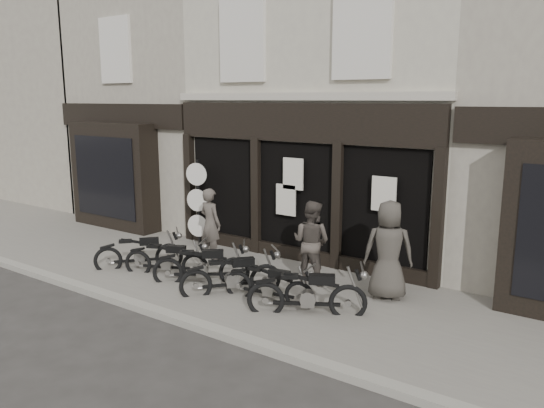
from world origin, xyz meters
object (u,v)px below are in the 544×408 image
Objects in this scene: motorcycle_1 at (167,263)px; motorcycle_3 at (232,279)px; man_right at (389,250)px; man_centre at (311,242)px; motorcycle_2 at (202,269)px; man_left at (210,224)px; motorcycle_4 at (270,288)px; advert_sign_post at (198,207)px; motorcycle_0 at (140,256)px; motorcycle_5 at (308,298)px.

motorcycle_3 is at bearing -25.88° from motorcycle_1.
man_centre is at bearing -22.67° from man_right.
motorcycle_2 is 1.02× the size of man_left.
man_left is (-2.76, 1.42, 0.63)m from motorcycle_4.
man_centre is (2.92, 1.39, 0.63)m from motorcycle_1.
motorcycle_1 is 3.29m from man_centre.
man_left is (-0.95, 1.36, 0.60)m from motorcycle_2.
advert_sign_post is at bearing -30.82° from man_right.
advert_sign_post is (-0.97, 2.09, 0.81)m from motorcycle_1.
motorcycle_4 is 1.09× the size of man_centre.
man_centre is 0.91× the size of man_right.
motorcycle_0 is 0.93× the size of man_centre.
motorcycle_1 is at bearing -6.92° from man_right.
motorcycle_0 is 0.89m from motorcycle_1.
advert_sign_post is at bearing 125.46° from motorcycle_5.
advert_sign_post reaches higher than man_right.
motorcycle_5 is 1.83m from man_centre.
advert_sign_post reaches higher than motorcycle_1.
man_left reaches higher than motorcycle_3.
motorcycle_1 is 0.96× the size of motorcycle_4.
motorcycle_4 is 0.97× the size of motorcycle_5.
man_right is 5.64m from advert_sign_post.
motorcycle_3 is (2.83, -0.07, 0.01)m from motorcycle_0.
motorcycle_3 is 3.71m from advert_sign_post.
motorcycle_1 is at bearing -47.73° from motorcycle_0.
motorcycle_4 is 0.99× the size of man_right.
motorcycle_1 is 1.08× the size of motorcycle_3.
man_right is at bearing -171.62° from man_left.
motorcycle_0 is at bearing 149.17° from motorcycle_5.
advert_sign_post reaches higher than man_centre.
man_centre is at bearing 6.63° from motorcycle_3.
motorcycle_2 reaches higher than motorcycle_4.
motorcycle_0 is 2.25m from advert_sign_post.
motorcycle_0 is 1.90m from motorcycle_2.
motorcycle_5 is at bearing 36.43° from man_right.
man_left is at bearing 89.02° from motorcycle_2.
motorcycle_3 reaches higher than motorcycle_4.
man_right is at bearing -6.53° from motorcycle_1.
man_left is 0.72× the size of advert_sign_post.
motorcycle_2 is 1.81m from motorcycle_4.
motorcycle_0 is 0.68× the size of advert_sign_post.
man_centre reaches higher than motorcycle_5.
motorcycle_3 is 3.17m from man_right.
motorcycle_3 is 0.88m from motorcycle_4.
motorcycle_3 is at bearing -51.84° from advert_sign_post.
motorcycle_3 is 2.48m from man_left.
motorcycle_0 is 4.11m from man_centre.
motorcycle_3 is at bearing 149.84° from man_left.
motorcycle_1 is 0.95× the size of man_right.
motorcycle_0 is at bearing 18.29° from man_centre.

